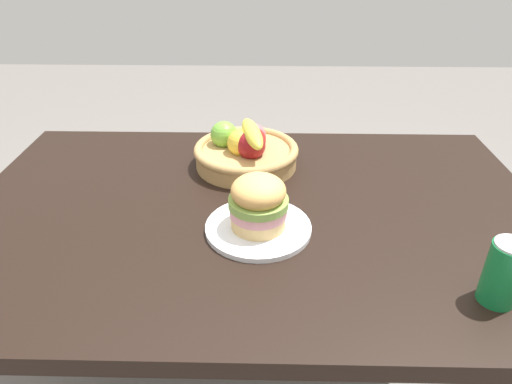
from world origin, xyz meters
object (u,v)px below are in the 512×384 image
soda_can (504,273)px  plate (258,228)px  sandwich (258,202)px  fruit_basket (246,150)px

soda_can → plate: bearing=154.4°
sandwich → soda_can: sandwich is taller
plate → fruit_basket: size_ratio=0.81×
plate → fruit_basket: 0.32m
sandwich → fruit_basket: 0.31m
plate → sandwich: sandwich is taller
soda_can → sandwich: bearing=154.4°
soda_can → fruit_basket: bearing=132.4°
plate → sandwich: (-0.00, -0.00, 0.07)m
soda_can → fruit_basket: fruit_basket is taller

